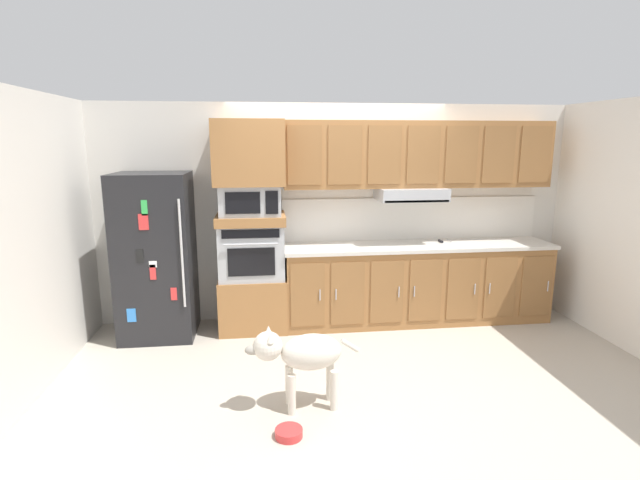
# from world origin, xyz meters

# --- Properties ---
(ground_plane) EXTENTS (9.60, 9.60, 0.00)m
(ground_plane) POSITION_xyz_m (0.00, 0.00, 0.00)
(ground_plane) COLOR #B2A899
(back_kitchen_wall) EXTENTS (6.20, 0.12, 2.50)m
(back_kitchen_wall) POSITION_xyz_m (0.00, 1.11, 1.25)
(back_kitchen_wall) COLOR silver
(back_kitchen_wall) RESTS_ON ground
(side_panel_left) EXTENTS (0.12, 7.10, 2.50)m
(side_panel_left) POSITION_xyz_m (-2.80, 0.00, 1.25)
(side_panel_left) COLOR silver
(side_panel_left) RESTS_ON ground
(side_panel_right) EXTENTS (0.12, 7.10, 2.50)m
(side_panel_right) POSITION_xyz_m (2.80, 0.00, 1.25)
(side_panel_right) COLOR white
(side_panel_right) RESTS_ON ground
(refrigerator) EXTENTS (0.76, 0.73, 1.76)m
(refrigerator) POSITION_xyz_m (-2.01, 0.68, 0.88)
(refrigerator) COLOR black
(refrigerator) RESTS_ON ground
(oven_base_cabinet) EXTENTS (0.74, 0.62, 0.60)m
(oven_base_cabinet) POSITION_xyz_m (-1.00, 0.75, 0.30)
(oven_base_cabinet) COLOR #996638
(oven_base_cabinet) RESTS_ON ground
(built_in_oven) EXTENTS (0.70, 0.62, 0.60)m
(built_in_oven) POSITION_xyz_m (-1.00, 0.75, 0.90)
(built_in_oven) COLOR #A8AAAF
(built_in_oven) RESTS_ON oven_base_cabinet
(appliance_mid_shelf) EXTENTS (0.74, 0.62, 0.10)m
(appliance_mid_shelf) POSITION_xyz_m (-1.00, 0.75, 1.25)
(appliance_mid_shelf) COLOR #996638
(appliance_mid_shelf) RESTS_ON built_in_oven
(microwave) EXTENTS (0.64, 0.54, 0.32)m
(microwave) POSITION_xyz_m (-1.00, 0.75, 1.46)
(microwave) COLOR #A8AAAF
(microwave) RESTS_ON appliance_mid_shelf
(appliance_upper_cabinet) EXTENTS (0.74, 0.62, 0.68)m
(appliance_upper_cabinet) POSITION_xyz_m (-1.00, 0.75, 1.96)
(appliance_upper_cabinet) COLOR #996638
(appliance_upper_cabinet) RESTS_ON microwave
(lower_cabinet_run) EXTENTS (3.06, 0.63, 0.88)m
(lower_cabinet_run) POSITION_xyz_m (0.90, 0.75, 0.44)
(lower_cabinet_run) COLOR #996638
(lower_cabinet_run) RESTS_ON ground
(countertop_slab) EXTENTS (3.10, 0.64, 0.04)m
(countertop_slab) POSITION_xyz_m (0.90, 0.75, 0.90)
(countertop_slab) COLOR beige
(countertop_slab) RESTS_ON lower_cabinet_run
(backsplash_panel) EXTENTS (3.10, 0.02, 0.50)m
(backsplash_panel) POSITION_xyz_m (0.90, 1.04, 1.17)
(backsplash_panel) COLOR silver
(backsplash_panel) RESTS_ON countertop_slab
(upper_cabinet_with_hood) EXTENTS (3.06, 0.48, 0.88)m
(upper_cabinet_with_hood) POSITION_xyz_m (0.90, 0.87, 1.90)
(upper_cabinet_with_hood) COLOR #996638
(upper_cabinet_with_hood) RESTS_ON backsplash_panel
(screwdriver) EXTENTS (0.13, 0.12, 0.03)m
(screwdriver) POSITION_xyz_m (1.20, 0.81, 0.93)
(screwdriver) COLOR black
(screwdriver) RESTS_ON countertop_slab
(dog) EXTENTS (0.91, 0.31, 0.68)m
(dog) POSITION_xyz_m (-0.60, -0.99, 0.46)
(dog) COLOR beige
(dog) RESTS_ON ground
(dog_food_bowl) EXTENTS (0.20, 0.20, 0.06)m
(dog_food_bowl) POSITION_xyz_m (-0.72, -1.37, 0.03)
(dog_food_bowl) COLOR red
(dog_food_bowl) RESTS_ON ground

